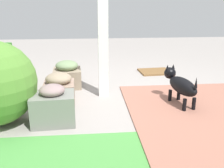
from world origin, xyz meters
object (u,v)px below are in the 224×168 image
Objects in this scene: doormat at (155,72)px; stone_planter_near at (59,89)px; stone_planter_nearest at (67,75)px; dog at (181,85)px; porch_pillar at (103,20)px; stone_planter_mid at (53,106)px; terracotta_pot_spiky at (4,66)px; terracotta_pot_tall at (11,75)px.

stone_planter_near is at bearing 39.74° from doormat.
stone_planter_nearest reaches higher than doormat.
dog reaches higher than stone_planter_nearest.
porch_pillar reaches higher than dog.
stone_planter_mid is at bearing 87.41° from stone_planter_nearest.
porch_pillar is 1.30m from dog.
porch_pillar is at bearing -125.30° from stone_planter_mid.
porch_pillar reaches higher than stone_planter_near.
stone_planter_nearest is 1.72m from dog.
porch_pillar is at bearing 155.46° from terracotta_pot_spiky.
porch_pillar is 2.89× the size of terracotta_pot_tall.
porch_pillar is 4.71× the size of stone_planter_nearest.
stone_planter_mid is at bearing 90.00° from stone_planter_near.
dog is (-1.53, 0.23, 0.09)m from stone_planter_near.
stone_planter_mid is at bearing 124.06° from terracotta_pot_tall.
porch_pillar is 1.06m from stone_planter_near.
terracotta_pot_spiky is 2.63m from doormat.
terracotta_pot_tall is 2.36m from dog.
terracotta_pot_spiky is at bearing -44.08° from stone_planter_near.
dog is at bearing 162.95° from terracotta_pot_tall.
stone_planter_mid is at bearing 121.86° from terracotta_pot_spiky.
terracotta_pot_tall reaches higher than dog.
stone_planter_mid reaches higher than stone_planter_near.
stone_planter_near is (0.59, 0.22, -0.85)m from porch_pillar.
terracotta_pot_spiky is 0.52m from terracotta_pot_tall.
dog is at bearing 149.25° from stone_planter_nearest.
doormat is (-0.09, -1.58, -0.26)m from dog.
doormat is at bearing -155.76° from stone_planter_nearest.
terracotta_pot_spiky is at bearing -15.57° from stone_planter_nearest.
doormat is at bearing -93.31° from dog.
stone_planter_mid is 0.66× the size of terracotta_pot_tall.
stone_planter_near is at bearing 147.64° from terracotta_pot_tall.
stone_planter_nearest is at bearing -38.48° from porch_pillar.
porch_pillar is at bearing -25.71° from dog.
stone_planter_nearest is 0.65m from stone_planter_near.
stone_planter_mid is 0.70× the size of dog.
stone_planter_near reaches higher than doormat.
stone_planter_near is 0.60× the size of terracotta_pot_tall.
stone_planter_nearest is at bearing 164.43° from terracotta_pot_spiky.
dog is (-0.94, 0.45, -0.77)m from porch_pillar.
dog is at bearing -166.04° from stone_planter_mid.
stone_planter_nearest is at bearing -95.06° from stone_planter_near.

